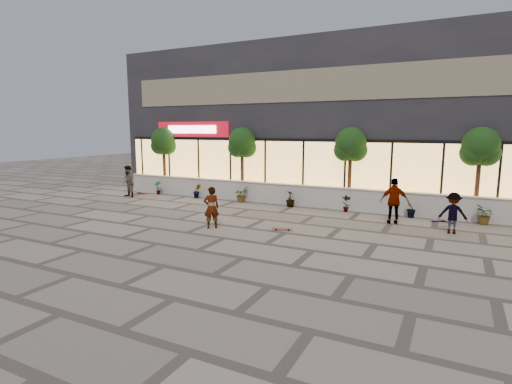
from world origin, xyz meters
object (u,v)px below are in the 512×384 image
at_px(tree_midwest, 242,144).
at_px(tree_mideast, 351,146).
at_px(skateboard_right_near, 448,221).
at_px(skateboard_right_far, 438,220).
at_px(tree_west, 164,143).
at_px(skater_right_far, 453,213).
at_px(skater_center, 211,208).
at_px(skateboard_center, 282,228).
at_px(skater_right_near, 394,201).
at_px(skateboard_left, 142,192).
at_px(skater_left, 128,181).
at_px(tree_east, 480,149).

bearing_deg(tree_midwest, tree_mideast, 0.00).
distance_m(tree_midwest, skateboard_right_near, 11.00).
bearing_deg(skateboard_right_far, tree_west, 143.99).
height_order(tree_midwest, skater_right_far, tree_midwest).
relative_size(skater_center, skateboard_right_near, 2.07).
relative_size(tree_mideast, skateboard_center, 4.86).
bearing_deg(tree_midwest, skateboard_center, -49.64).
bearing_deg(skater_right_near, skateboard_left, -22.57).
height_order(tree_west, skateboard_left, tree_west).
distance_m(skater_left, skater_right_far, 16.47).
bearing_deg(skateboard_right_near, tree_mideast, -168.27).
distance_m(skater_right_far, skateboard_center, 6.29).
xyz_separation_m(skater_center, skateboard_center, (2.58, 0.94, -0.74)).
relative_size(skateboard_left, skateboard_right_far, 1.19).
bearing_deg(tree_east, skater_right_near, -137.66).
bearing_deg(skateboard_center, tree_west, 132.99).
xyz_separation_m(skater_left, skateboard_right_far, (15.94, 1.26, -0.82)).
distance_m(tree_mideast, skater_left, 12.30).
height_order(tree_mideast, skater_center, tree_mideast).
relative_size(tree_midwest, skater_left, 2.19).
relative_size(tree_mideast, skater_right_near, 2.10).
bearing_deg(skater_center, tree_east, 173.83).
height_order(skater_center, skateboard_left, skater_center).
bearing_deg(skateboard_right_far, skateboard_center, -171.44).
bearing_deg(skateboard_right_near, tree_east, 86.47).
xyz_separation_m(skateboard_left, skateboard_right_near, (16.50, -0.00, -0.00)).
xyz_separation_m(tree_midwest, skater_left, (-5.81, -2.76, -2.09)).
bearing_deg(skater_left, skateboard_right_near, 18.53).
height_order(tree_west, skateboard_center, tree_west).
distance_m(skater_right_near, skateboard_right_far, 2.21).
relative_size(tree_west, skateboard_left, 4.67).
distance_m(tree_mideast, skateboard_left, 12.44).
xyz_separation_m(tree_west, skateboard_right_far, (15.63, -1.50, -2.91)).
xyz_separation_m(tree_east, skater_right_far, (-0.84, -3.33, -2.22)).
distance_m(tree_east, skateboard_left, 17.80).
xyz_separation_m(tree_mideast, skateboard_right_near, (4.50, -1.50, -2.91)).
height_order(skater_left, skateboard_center, skater_left).
distance_m(tree_mideast, skater_center, 7.94).
bearing_deg(skateboard_right_near, tree_west, -155.19).
bearing_deg(skateboard_left, tree_midwest, 29.08).
height_order(tree_west, skater_right_far, tree_west).
xyz_separation_m(skater_left, skateboard_left, (-0.19, 1.26, -0.81)).
bearing_deg(skateboard_right_near, skater_right_far, -54.92).
bearing_deg(skateboard_right_far, skateboard_right_near, -30.53).
relative_size(tree_east, skater_right_far, 2.56).
bearing_deg(skater_left, skateboard_left, 112.89).
height_order(skater_right_far, skateboard_right_far, skater_right_far).
distance_m(skater_left, skateboard_right_near, 16.37).
bearing_deg(skateboard_center, skater_right_far, 4.78).
distance_m(tree_west, skateboard_right_far, 15.97).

